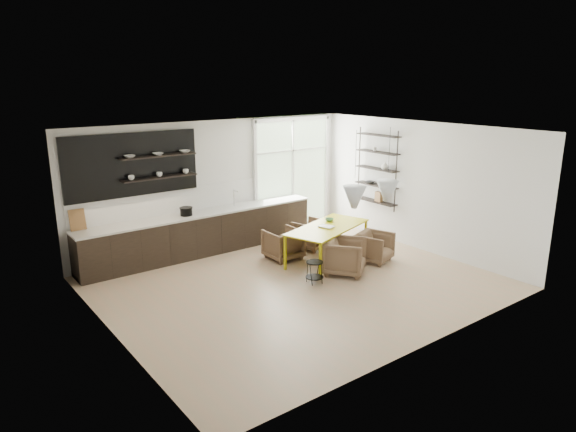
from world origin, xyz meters
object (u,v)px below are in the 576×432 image
(wire_stool, at_px, (315,269))
(armchair_back_right, at_px, (312,234))
(dining_table, at_px, (328,229))
(armchair_front_right, at_px, (375,247))
(armchair_back_left, at_px, (283,244))
(armchair_front_left, at_px, (345,256))

(wire_stool, bearing_deg, armchair_back_right, 51.78)
(dining_table, xyz_separation_m, wire_stool, (-1.04, -0.81, -0.42))
(armchair_front_right, xyz_separation_m, wire_stool, (-1.80, -0.16, -0.04))
(armchair_back_left, height_order, armchair_front_right, armchair_back_left)
(armchair_front_left, distance_m, armchair_front_right, 1.00)
(armchair_back_right, height_order, armchair_front_right, armchair_back_right)
(armchair_back_left, xyz_separation_m, armchair_front_right, (1.45, -1.32, -0.01))
(armchair_back_right, xyz_separation_m, armchair_front_left, (-0.49, -1.64, 0.03))
(armchair_back_left, distance_m, armchair_front_left, 1.53)
(armchair_back_right, bearing_deg, armchair_front_right, 95.57)
(armchair_back_left, distance_m, wire_stool, 1.52)
(armchair_front_right, bearing_deg, armchair_back_left, 118.48)
(armchair_back_left, height_order, armchair_front_left, armchair_front_left)
(armchair_front_left, bearing_deg, wire_stool, 143.84)
(dining_table, height_order, armchair_front_right, dining_table)
(dining_table, distance_m, armchair_back_right, 0.96)
(armchair_back_right, bearing_deg, armchair_back_left, -1.81)
(armchair_front_right, height_order, wire_stool, armchair_front_right)
(dining_table, xyz_separation_m, armchair_front_right, (0.76, -0.66, -0.39))
(dining_table, distance_m, armchair_front_right, 1.08)
(armchair_back_left, height_order, armchair_back_right, armchair_back_left)
(dining_table, relative_size, armchair_back_right, 3.11)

